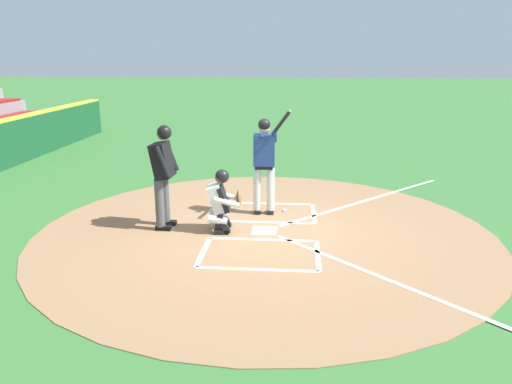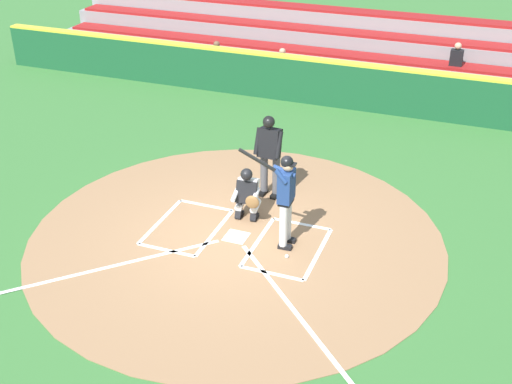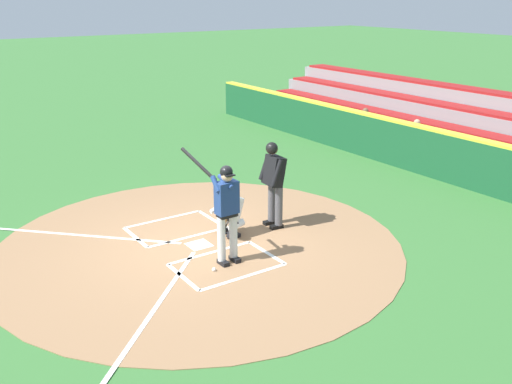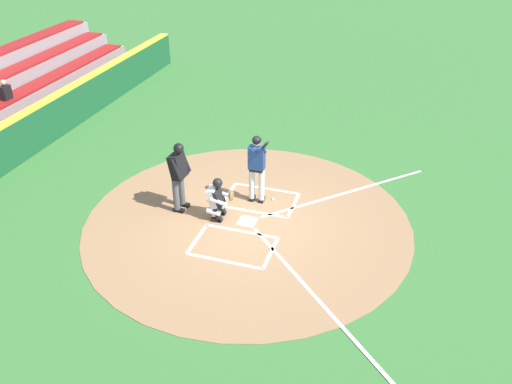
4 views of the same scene
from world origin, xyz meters
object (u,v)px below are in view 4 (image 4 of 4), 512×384
(batter, at_px, (257,164))
(plate_umpire, at_px, (179,172))
(catcher, at_px, (218,198))
(baseball, at_px, (273,199))

(batter, distance_m, plate_umpire, 1.96)
(catcher, relative_size, baseball, 15.27)
(batter, xyz_separation_m, baseball, (-0.18, 0.39, -1.06))
(catcher, bearing_deg, batter, 146.11)
(baseball, bearing_deg, plate_umpire, -62.31)
(batter, height_order, baseball, batter)
(catcher, height_order, baseball, catcher)
(batter, bearing_deg, baseball, 114.88)
(batter, relative_size, plate_umpire, 1.14)
(catcher, distance_m, baseball, 1.70)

